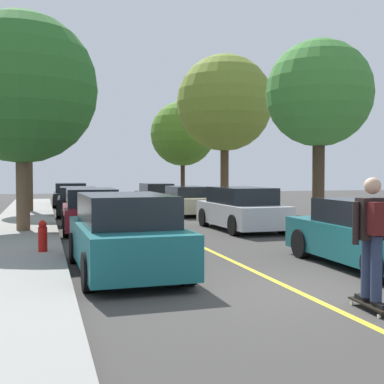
{
  "coord_description": "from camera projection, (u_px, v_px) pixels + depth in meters",
  "views": [
    {
      "loc": [
        -3.89,
        -7.42,
        1.9
      ],
      "look_at": [
        0.13,
        6.29,
        1.35
      ],
      "focal_mm": 47.66,
      "sensor_mm": 36.0,
      "label": 1
    }
  ],
  "objects": [
    {
      "name": "ground",
      "position": [
        293.0,
        289.0,
        8.28
      ],
      "size": [
        80.0,
        80.0,
        0.0
      ],
      "primitive_type": "plane",
      "color": "#3D3A38"
    },
    {
      "name": "center_line",
      "position": [
        214.0,
        252.0,
        12.11
      ],
      "size": [
        0.12,
        39.2,
        0.01
      ],
      "primitive_type": "cube",
      "color": "gold",
      "rests_on": "ground"
    },
    {
      "name": "parked_car_left_nearest",
      "position": [
        125.0,
        235.0,
        9.62
      ],
      "size": [
        1.93,
        4.17,
        1.49
      ],
      "color": "#196066",
      "rests_on": "ground"
    },
    {
      "name": "parked_car_left_near",
      "position": [
        91.0,
        210.0,
        16.43
      ],
      "size": [
        1.9,
        4.04,
        1.38
      ],
      "color": "maroon",
      "rests_on": "ground"
    },
    {
      "name": "parked_car_left_far",
      "position": [
        78.0,
        201.0,
        22.51
      ],
      "size": [
        1.96,
        4.26,
        1.27
      ],
      "color": "black",
      "rests_on": "ground"
    },
    {
      "name": "parked_car_left_farthest",
      "position": [
        70.0,
        195.0,
        28.66
      ],
      "size": [
        2.02,
        4.21,
        1.31
      ],
      "color": "black",
      "rests_on": "ground"
    },
    {
      "name": "parked_car_right_nearest",
      "position": [
        372.0,
        234.0,
        10.14
      ],
      "size": [
        1.93,
        4.19,
        1.36
      ],
      "color": "#196066",
      "rests_on": "ground"
    },
    {
      "name": "parked_car_right_near",
      "position": [
        241.0,
        209.0,
        16.84
      ],
      "size": [
        1.91,
        4.25,
        1.41
      ],
      "color": "#B7B7BC",
      "rests_on": "ground"
    },
    {
      "name": "parked_car_right_far",
      "position": [
        188.0,
        201.0,
        23.02
      ],
      "size": [
        1.9,
        4.45,
        1.28
      ],
      "color": "#BCAD89",
      "rests_on": "ground"
    },
    {
      "name": "parked_car_right_farthest",
      "position": [
        156.0,
        194.0,
        29.55
      ],
      "size": [
        1.84,
        4.06,
        1.27
      ],
      "color": "black",
      "rests_on": "ground"
    },
    {
      "name": "street_tree_left_nearest",
      "position": [
        22.0,
        88.0,
        15.39
      ],
      "size": [
        4.57,
        4.57,
        6.61
      ],
      "color": "brown",
      "rests_on": "sidewalk_left"
    },
    {
      "name": "street_tree_left_near",
      "position": [
        28.0,
        100.0,
        23.1
      ],
      "size": [
        3.44,
        3.44,
        6.79
      ],
      "color": "#4C3823",
      "rests_on": "sidewalk_left"
    },
    {
      "name": "street_tree_right_nearest",
      "position": [
        319.0,
        94.0,
        15.97
      ],
      "size": [
        3.35,
        3.35,
        5.93
      ],
      "color": "#3D2D1E",
      "rests_on": "sidewalk_right"
    },
    {
      "name": "street_tree_right_near",
      "position": [
        225.0,
        103.0,
        24.24
      ],
      "size": [
        4.58,
        4.58,
        7.37
      ],
      "color": "#4C3823",
      "rests_on": "sidewalk_right"
    },
    {
      "name": "street_tree_right_far",
      "position": [
        183.0,
        134.0,
        31.55
      ],
      "size": [
        4.0,
        4.0,
        6.17
      ],
      "color": "#3D2D1E",
      "rests_on": "sidewalk_right"
    },
    {
      "name": "fire_hydrant",
      "position": [
        43.0,
        236.0,
        11.33
      ],
      "size": [
        0.2,
        0.2,
        0.7
      ],
      "color": "#B2140F",
      "rests_on": "sidewalk_left"
    },
    {
      "name": "skateboard",
      "position": [
        371.0,
        305.0,
        6.99
      ],
      "size": [
        0.28,
        0.85,
        0.1
      ],
      "color": "black",
      "rests_on": "ground"
    },
    {
      "name": "skateboarder",
      "position": [
        373.0,
        232.0,
        6.91
      ],
      "size": [
        0.58,
        0.71,
        1.73
      ],
      "color": "black",
      "rests_on": "skateboard"
    }
  ]
}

